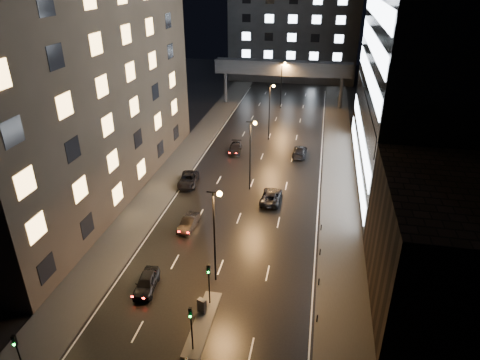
% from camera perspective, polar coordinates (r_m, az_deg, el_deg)
% --- Properties ---
extents(ground, '(160.00, 160.00, 0.00)m').
position_cam_1_polar(ground, '(71.45, 2.96, 3.16)').
color(ground, black).
rests_on(ground, ground).
extents(sidewalk_left, '(5.00, 110.00, 0.15)m').
position_cam_1_polar(sidewalk_left, '(69.68, -7.88, 2.37)').
color(sidewalk_left, '#383533').
rests_on(sidewalk_left, ground).
extents(sidewalk_right, '(5.00, 110.00, 0.15)m').
position_cam_1_polar(sidewalk_right, '(66.40, 13.05, 0.65)').
color(sidewalk_right, '#383533').
rests_on(sidewalk_right, ground).
extents(building_left, '(15.00, 48.00, 40.00)m').
position_cam_1_polar(building_left, '(58.81, -22.38, 16.56)').
color(building_left, '#2D2319').
rests_on(building_left, ground).
extents(building_right_low, '(10.00, 18.00, 12.00)m').
position_cam_1_polar(building_right_low, '(42.12, 24.63, -8.13)').
color(building_right_low, black).
rests_on(building_right_low, ground).
extents(building_right_glass, '(20.00, 36.00, 45.00)m').
position_cam_1_polar(building_right_glass, '(63.37, 27.20, 18.59)').
color(building_right_glass, black).
rests_on(building_right_glass, ground).
extents(building_far, '(34.00, 14.00, 25.00)m').
position_cam_1_polar(building_far, '(124.35, 7.22, 19.01)').
color(building_far, '#333335').
rests_on(building_far, ground).
extents(skybridge, '(30.00, 3.00, 10.00)m').
position_cam_1_polar(skybridge, '(97.49, 5.73, 14.57)').
color(skybridge, '#333335').
rests_on(skybridge, ground).
extents(median_island, '(1.60, 8.00, 0.15)m').
position_cam_1_polar(median_island, '(39.97, -4.99, -18.44)').
color(median_island, '#383533').
rests_on(median_island, ground).
extents(traffic_signal_near, '(0.28, 0.34, 4.40)m').
position_cam_1_polar(traffic_signal_near, '(39.72, -4.18, -12.88)').
color(traffic_signal_near, black).
rests_on(traffic_signal_near, median_island).
extents(traffic_signal_far, '(0.28, 0.34, 4.40)m').
position_cam_1_polar(traffic_signal_far, '(35.82, -6.54, -18.32)').
color(traffic_signal_far, black).
rests_on(traffic_signal_far, median_island).
extents(traffic_signal_corner, '(0.28, 0.34, 4.40)m').
position_cam_1_polar(traffic_signal_corner, '(37.66, -27.54, -19.50)').
color(traffic_signal_corner, black).
rests_on(traffic_signal_corner, ground).
extents(bollard_row, '(0.12, 25.12, 0.90)m').
position_cam_1_polar(bollard_row, '(42.04, 10.35, -15.43)').
color(bollard_row, black).
rests_on(bollard_row, ground).
extents(streetlight_near, '(1.45, 0.50, 10.15)m').
position_cam_1_polar(streetlight_near, '(40.49, -3.25, -6.03)').
color(streetlight_near, black).
rests_on(streetlight_near, ground).
extents(streetlight_mid_a, '(1.45, 0.50, 10.15)m').
position_cam_1_polar(streetlight_mid_a, '(57.97, 1.53, 4.44)').
color(streetlight_mid_a, black).
rests_on(streetlight_mid_a, ground).
extents(streetlight_mid_b, '(1.45, 0.50, 10.15)m').
position_cam_1_polar(streetlight_mid_b, '(76.69, 4.07, 9.94)').
color(streetlight_mid_b, black).
rests_on(streetlight_mid_b, ground).
extents(streetlight_far, '(1.45, 0.50, 10.15)m').
position_cam_1_polar(streetlight_far, '(95.93, 5.65, 13.25)').
color(streetlight_far, black).
rests_on(streetlight_far, ground).
extents(car_away_a, '(2.30, 4.71, 1.55)m').
position_cam_1_polar(car_away_a, '(43.70, -12.37, -13.20)').
color(car_away_a, black).
rests_on(car_away_a, ground).
extents(car_away_b, '(1.84, 4.43, 1.43)m').
position_cam_1_polar(car_away_b, '(52.03, -6.84, -5.67)').
color(car_away_b, black).
rests_on(car_away_b, ground).
extents(car_away_c, '(3.15, 5.68, 1.51)m').
position_cam_1_polar(car_away_c, '(62.23, -6.90, 0.06)').
color(car_away_c, black).
rests_on(car_away_c, ground).
extents(car_away_d, '(2.52, 5.06, 1.41)m').
position_cam_1_polar(car_away_d, '(72.74, -0.63, 4.24)').
color(car_away_d, black).
rests_on(car_away_d, ground).
extents(car_toward_a, '(2.68, 5.53, 1.52)m').
position_cam_1_polar(car_toward_a, '(57.45, 4.18, -2.17)').
color(car_toward_a, black).
rests_on(car_toward_a, ground).
extents(car_toward_b, '(2.34, 5.44, 1.56)m').
position_cam_1_polar(car_toward_b, '(72.07, 7.98, 3.81)').
color(car_toward_b, black).
rests_on(car_toward_b, ground).
extents(utility_cabinet, '(0.88, 0.70, 1.37)m').
position_cam_1_polar(utility_cabinet, '(40.42, -5.09, -16.33)').
color(utility_cabinet, '#48484B').
rests_on(utility_cabinet, median_island).
extents(cone_b, '(0.38, 0.38, 0.56)m').
position_cam_1_polar(cone_b, '(37.12, -7.16, -22.65)').
color(cone_b, '#E34F0B').
rests_on(cone_b, ground).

